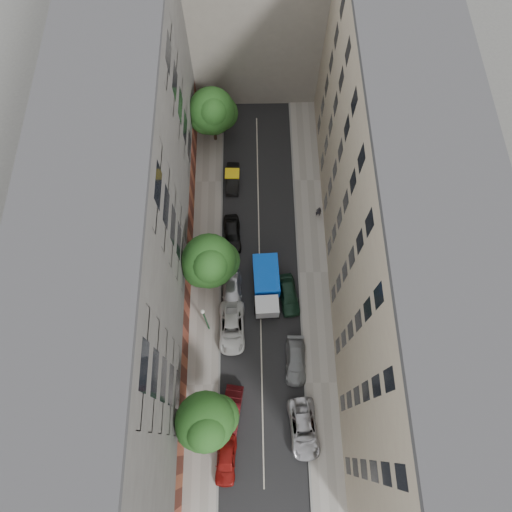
{
  "coord_description": "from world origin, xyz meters",
  "views": [
    {
      "loc": [
        -0.64,
        -16.39,
        43.86
      ],
      "look_at": [
        -0.39,
        -0.55,
        6.0
      ],
      "focal_mm": 32.0,
      "sensor_mm": 36.0,
      "label": 1
    }
  ],
  "objects_px": {
    "car_left_0": "(226,460)",
    "car_left_2": "(232,328)",
    "car_right_2": "(289,295)",
    "tarp_truck": "(266,285)",
    "car_left_3": "(232,292)",
    "car_right_1": "(296,361)",
    "car_right_0": "(304,429)",
    "tree_near": "(206,423)",
    "lamp_post": "(205,318)",
    "tree_mid": "(210,263)",
    "tree_far": "(213,113)",
    "pedestrian": "(319,212)",
    "car_left_4": "(232,234)",
    "car_left_1": "(231,411)",
    "car_left_5": "(233,179)"
  },
  "relations": [
    {
      "from": "car_left_0",
      "to": "car_left_2",
      "type": "relative_size",
      "value": 0.81
    },
    {
      "from": "tarp_truck",
      "to": "car_left_2",
      "type": "distance_m",
      "value": 5.3
    },
    {
      "from": "tree_mid",
      "to": "tree_near",
      "type": "bearing_deg",
      "value": -90.0
    },
    {
      "from": "car_right_0",
      "to": "car_left_3",
      "type": "bearing_deg",
      "value": 111.83
    },
    {
      "from": "car_left_2",
      "to": "car_right_0",
      "type": "bearing_deg",
      "value": -55.59
    },
    {
      "from": "car_left_3",
      "to": "tree_near",
      "type": "relative_size",
      "value": 0.58
    },
    {
      "from": "car_left_3",
      "to": "car_right_0",
      "type": "relative_size",
      "value": 0.93
    },
    {
      "from": "tarp_truck",
      "to": "car_left_2",
      "type": "height_order",
      "value": "tarp_truck"
    },
    {
      "from": "car_left_3",
      "to": "car_right_1",
      "type": "height_order",
      "value": "car_left_3"
    },
    {
      "from": "tree_near",
      "to": "pedestrian",
      "type": "height_order",
      "value": "tree_near"
    },
    {
      "from": "car_left_1",
      "to": "car_left_0",
      "type": "bearing_deg",
      "value": -87.49
    },
    {
      "from": "car_left_1",
      "to": "tree_near",
      "type": "bearing_deg",
      "value": -135.1
    },
    {
      "from": "car_left_2",
      "to": "lamp_post",
      "type": "height_order",
      "value": "lamp_post"
    },
    {
      "from": "car_left_3",
      "to": "tree_far",
      "type": "height_order",
      "value": "tree_far"
    },
    {
      "from": "car_left_2",
      "to": "tree_far",
      "type": "relative_size",
      "value": 0.73
    },
    {
      "from": "car_left_0",
      "to": "car_left_5",
      "type": "bearing_deg",
      "value": 92.72
    },
    {
      "from": "tree_near",
      "to": "lamp_post",
      "type": "distance_m",
      "value": 9.15
    },
    {
      "from": "car_left_4",
      "to": "lamp_post",
      "type": "distance_m",
      "value": 10.66
    },
    {
      "from": "lamp_post",
      "to": "car_left_1",
      "type": "bearing_deg",
      "value": -73.8
    },
    {
      "from": "car_left_4",
      "to": "car_left_5",
      "type": "relative_size",
      "value": 1.09
    },
    {
      "from": "car_left_0",
      "to": "car_right_2",
      "type": "height_order",
      "value": "car_right_2"
    },
    {
      "from": "car_left_0",
      "to": "car_left_5",
      "type": "xyz_separation_m",
      "value": [
        0.46,
        28.42,
        -0.07
      ]
    },
    {
      "from": "car_left_3",
      "to": "tree_far",
      "type": "xyz_separation_m",
      "value": [
        -1.94,
        18.89,
        4.05
      ]
    },
    {
      "from": "lamp_post",
      "to": "tree_far",
      "type": "bearing_deg",
      "value": 89.25
    },
    {
      "from": "car_right_2",
      "to": "tree_near",
      "type": "relative_size",
      "value": 0.52
    },
    {
      "from": "tree_mid",
      "to": "tree_far",
      "type": "xyz_separation_m",
      "value": [
        -0.24,
        17.8,
        -1.14
      ]
    },
    {
      "from": "tarp_truck",
      "to": "car_right_2",
      "type": "height_order",
      "value": "tarp_truck"
    },
    {
      "from": "car_right_1",
      "to": "car_left_4",
      "type": "bearing_deg",
      "value": 116.42
    },
    {
      "from": "car_right_1",
      "to": "car_left_5",
      "type": "bearing_deg",
      "value": 108.69
    },
    {
      "from": "car_right_1",
      "to": "tree_near",
      "type": "bearing_deg",
      "value": -142.12
    },
    {
      "from": "car_left_3",
      "to": "tree_near",
      "type": "bearing_deg",
      "value": -100.33
    },
    {
      "from": "pedestrian",
      "to": "lamp_post",
      "type": "bearing_deg",
      "value": 55.99
    },
    {
      "from": "tree_near",
      "to": "lamp_post",
      "type": "relative_size",
      "value": 1.38
    },
    {
      "from": "car_left_3",
      "to": "pedestrian",
      "type": "bearing_deg",
      "value": 41.15
    },
    {
      "from": "tarp_truck",
      "to": "tree_near",
      "type": "relative_size",
      "value": 0.71
    },
    {
      "from": "car_left_2",
      "to": "lamp_post",
      "type": "xyz_separation_m",
      "value": [
        -2.24,
        0.1,
        3.24
      ]
    },
    {
      "from": "car_right_1",
      "to": "lamp_post",
      "type": "relative_size",
      "value": 0.75
    },
    {
      "from": "tarp_truck",
      "to": "tree_mid",
      "type": "relative_size",
      "value": 0.71
    },
    {
      "from": "car_left_4",
      "to": "car_left_5",
      "type": "height_order",
      "value": "car_left_4"
    },
    {
      "from": "car_left_0",
      "to": "tree_mid",
      "type": "xyz_separation_m",
      "value": [
        -1.25,
        16.31,
        5.18
      ]
    },
    {
      "from": "car_left_2",
      "to": "car_left_5",
      "type": "relative_size",
      "value": 1.32
    },
    {
      "from": "car_left_0",
      "to": "pedestrian",
      "type": "distance_m",
      "value": 25.85
    },
    {
      "from": "car_left_0",
      "to": "car_left_3",
      "type": "bearing_deg",
      "value": 91.92
    },
    {
      "from": "car_left_3",
      "to": "car_right_1",
      "type": "relative_size",
      "value": 1.07
    },
    {
      "from": "car_left_1",
      "to": "car_left_3",
      "type": "bearing_deg",
      "value": 99.0
    },
    {
      "from": "tree_far",
      "to": "lamp_post",
      "type": "distance_m",
      "value": 22.41
    },
    {
      "from": "car_left_4",
      "to": "car_right_1",
      "type": "bearing_deg",
      "value": -69.14
    },
    {
      "from": "tree_mid",
      "to": "lamp_post",
      "type": "relative_size",
      "value": 1.39
    },
    {
      "from": "car_left_5",
      "to": "car_right_2",
      "type": "relative_size",
      "value": 0.91
    },
    {
      "from": "tree_mid",
      "to": "tree_far",
      "type": "height_order",
      "value": "tree_mid"
    }
  ]
}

